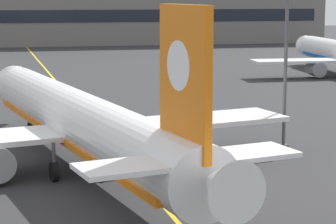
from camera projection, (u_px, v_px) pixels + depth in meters
The scene contains 6 objects.
ground_plane at pixel (127, 206), 40.28m from camera, with size 400.00×400.00×0.00m, color #2D2D30.
taxiway_centreline at pixel (86, 116), 69.28m from camera, with size 0.30×180.00×0.01m, color yellow.
airliner_foreground at pixel (82, 123), 47.62m from camera, with size 32.21×40.95×11.65m.
apron_lamp_post at pixel (286, 66), 54.81m from camera, with size 2.24×0.90×12.34m.
safety_cone_by_nose_gear at pixel (77, 124), 63.64m from camera, with size 0.44×0.44×0.55m.
terminal_building at pixel (26, 16), 159.03m from camera, with size 141.46×12.40×13.13m.
Camera 1 is at (-5.17, -38.48, 12.24)m, focal length 74.37 mm.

